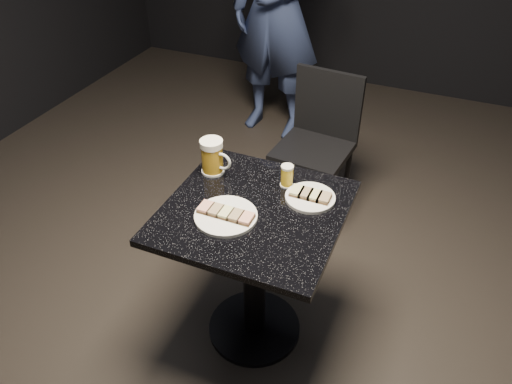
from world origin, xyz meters
TOP-DOWN VIEW (x-y plane):
  - floor at (0.00, 0.00)m, footprint 6.00×6.00m
  - plate_large at (-0.08, -0.09)m, footprint 0.25×0.25m
  - plate_small at (0.19, 0.15)m, footprint 0.20×0.20m
  - patron at (-0.63, 1.88)m, footprint 0.73×0.52m
  - table at (0.00, 0.00)m, footprint 0.70×0.70m
  - beer_mug at (-0.27, 0.17)m, footprint 0.15×0.10m
  - beer_tumbler at (0.06, 0.20)m, footprint 0.06×0.06m
  - chair at (-0.04, 1.04)m, footprint 0.44×0.44m
  - canapes_on_plate_large at (-0.08, -0.09)m, footprint 0.22×0.07m
  - canapes_on_plate_small at (0.19, 0.15)m, footprint 0.16×0.07m

SIDE VIEW (x-z plane):
  - floor at x=0.00m, z-range 0.00..0.00m
  - chair at x=-0.04m, z-range 0.06..0.94m
  - table at x=0.00m, z-range 0.13..0.88m
  - plate_large at x=-0.08m, z-range 0.75..0.76m
  - plate_small at x=0.19m, z-range 0.75..0.76m
  - canapes_on_plate_large at x=-0.08m, z-range 0.76..0.78m
  - canapes_on_plate_small at x=0.19m, z-range 0.76..0.78m
  - beer_tumbler at x=0.06m, z-range 0.75..0.85m
  - beer_mug at x=-0.27m, z-range 0.75..0.91m
  - patron at x=-0.63m, z-range 0.00..1.88m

